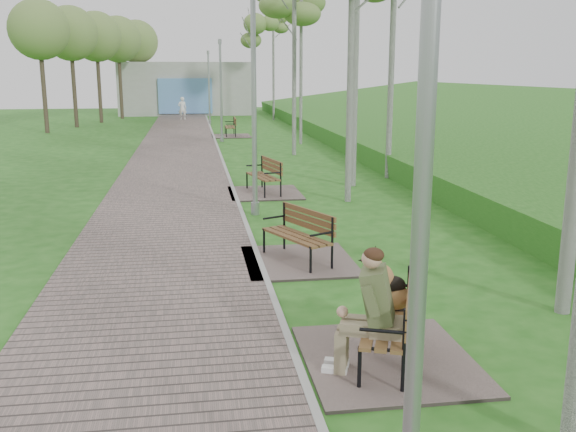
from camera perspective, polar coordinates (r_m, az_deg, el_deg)
walkway at (r=22.84m, az=-10.03°, el=4.21°), size 3.50×67.00×0.04m
kerb at (r=22.86m, az=-5.63°, el=4.36°), size 0.10×67.00×0.05m
embankment at (r=25.07m, az=23.21°, el=4.07°), size 14.00×70.00×1.60m
building_north at (r=52.08m, az=-9.12°, el=11.14°), size 10.00×5.20×4.00m
bench_main at (r=7.59m, az=8.42°, el=-9.54°), size 1.96×2.18×1.71m
bench_second at (r=11.45m, az=0.79°, el=-3.07°), size 1.92×2.14×1.18m
bench_third at (r=17.85m, az=-2.20°, el=2.70°), size 1.96×2.18×1.20m
bench_far at (r=33.84m, az=-5.15°, el=7.44°), size 1.99×2.21×1.22m
lamp_post_near at (r=4.02m, az=11.63°, el=-2.76°), size 0.19×0.19×4.90m
lamp_post_second at (r=14.96m, az=-3.03°, el=9.22°), size 0.20×0.20×5.19m
lamp_post_third at (r=31.22m, az=-5.97°, el=10.69°), size 0.19×0.19×4.80m
lamp_post_far at (r=41.77m, az=-7.03°, el=11.04°), size 0.18×0.18×4.59m
pedestrian_near at (r=45.63m, az=-9.37°, el=9.41°), size 0.62×0.44×1.59m
birch_distant_a at (r=42.95m, az=-3.09°, el=16.79°), size 2.68×2.68×8.11m
birch_distant_b at (r=45.22m, az=-1.33°, el=17.34°), size 2.27×2.27×8.84m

